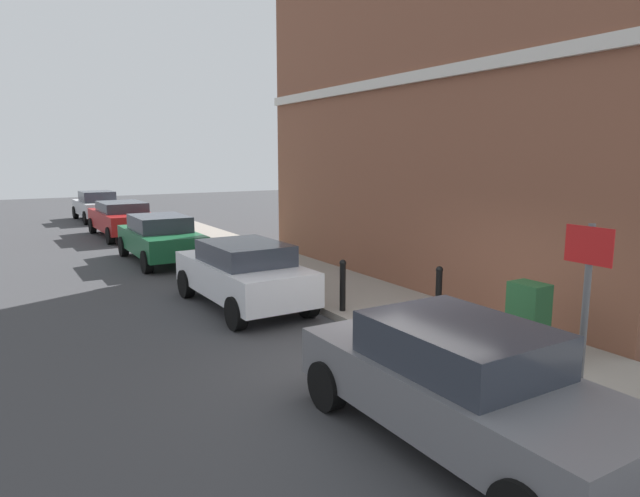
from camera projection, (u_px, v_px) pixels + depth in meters
The scene contains 12 objects.
ground at pixel (385, 368), 8.50m from camera, with size 80.00×80.00×0.00m, color #38383A.
sidewalk at pixel (304, 276), 14.53m from camera, with size 2.58×30.00×0.15m, color gray.
corner_building at pixel (488, 121), 14.40m from camera, with size 6.36×12.02×8.19m.
car_grey at pixel (459, 382), 6.12m from camera, with size 1.81×4.15×1.42m.
car_white at pixel (243, 273), 11.77m from camera, with size 1.84×3.96×1.42m.
car_green at pixel (160, 237), 16.84m from camera, with size 1.82×4.13×1.41m.
car_red at pixel (122, 218), 21.95m from camera, with size 2.01×4.53×1.39m.
car_silver at pixel (97, 206), 27.39m from camera, with size 1.88×4.13×1.46m.
utility_cabinet at pixel (528, 322), 8.53m from camera, with size 0.46×0.61×1.15m.
bollard_near_cabinet at pixel (439, 292), 10.34m from camera, with size 0.14×0.14×1.04m.
bollard_far_kerb at pixel (343, 284), 10.98m from camera, with size 0.14×0.14×1.04m.
street_sign at pixel (586, 291), 6.45m from camera, with size 0.08×0.60×2.30m.
Camera 1 is at (-4.99, -6.42, 3.22)m, focal length 31.09 mm.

